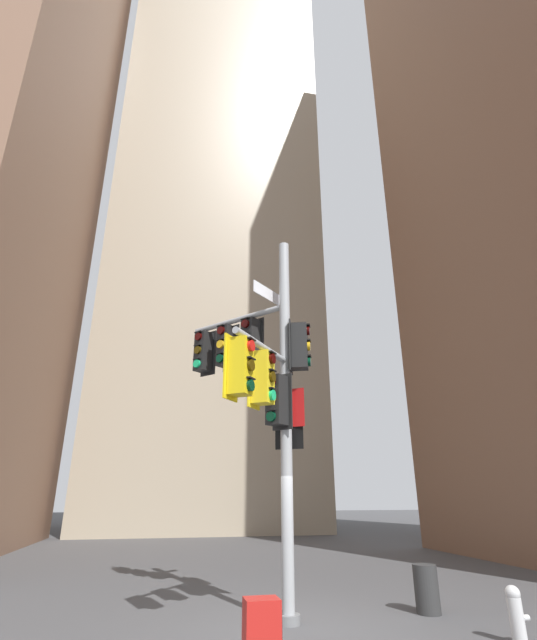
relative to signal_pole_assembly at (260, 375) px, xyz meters
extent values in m
plane|color=#474749|center=(0.52, -0.12, -4.54)|extent=(120.00, 120.00, 0.00)
cube|color=tan|center=(0.65, 25.58, 20.96)|extent=(14.89, 14.89, 51.00)
cylinder|color=#9EA0A3|center=(0.52, -0.12, -0.69)|extent=(0.23, 0.23, 7.69)
cylinder|color=slate|center=(0.52, -0.12, -4.46)|extent=(0.42, 0.42, 0.16)
cylinder|color=#9EA0A3|center=(-0.39, 0.94, 1.58)|extent=(1.91, 2.21, 0.13)
cylinder|color=#9EA0A3|center=(-0.16, -1.02, 0.30)|extent=(1.45, 1.87, 0.13)
cube|color=black|center=(0.03, 0.74, 0.98)|extent=(0.33, 0.38, 1.14)
cube|color=black|center=(-0.12, 0.62, 0.98)|extent=(0.48, 0.48, 1.00)
cylinder|color=#360605|center=(-0.27, 0.49, 1.33)|extent=(0.18, 0.19, 0.20)
cube|color=black|center=(-0.28, 0.49, 1.45)|extent=(0.20, 0.21, 0.02)
cylinder|color=#3C2C06|center=(-0.27, 0.49, 0.98)|extent=(0.18, 0.19, 0.20)
cube|color=black|center=(-0.28, 0.49, 1.10)|extent=(0.20, 0.21, 0.02)
cylinder|color=#19C672|center=(-0.27, 0.49, 0.63)|extent=(0.18, 0.19, 0.20)
cube|color=black|center=(-0.28, 0.49, 0.75)|extent=(0.20, 0.21, 0.02)
cube|color=black|center=(-0.47, 1.33, 0.98)|extent=(0.33, 0.38, 1.14)
cube|color=black|center=(-0.62, 1.21, 0.98)|extent=(0.48, 0.48, 1.00)
cylinder|color=#360605|center=(-0.77, 1.08, 1.33)|extent=(0.18, 0.19, 0.20)
cube|color=black|center=(-0.77, 1.07, 1.45)|extent=(0.20, 0.21, 0.02)
cylinder|color=yellow|center=(-0.77, 1.08, 0.98)|extent=(0.18, 0.19, 0.20)
cube|color=black|center=(-0.77, 1.07, 1.10)|extent=(0.20, 0.21, 0.02)
cylinder|color=#06311C|center=(-0.77, 1.08, 0.63)|extent=(0.18, 0.19, 0.20)
cube|color=black|center=(-0.77, 1.07, 0.75)|extent=(0.20, 0.21, 0.02)
cube|color=black|center=(-0.97, 1.91, 0.98)|extent=(0.33, 0.38, 1.14)
cube|color=black|center=(-1.12, 1.79, 0.98)|extent=(0.48, 0.48, 1.00)
cylinder|color=#360605|center=(-1.27, 1.66, 1.33)|extent=(0.18, 0.19, 0.20)
cube|color=black|center=(-1.27, 1.66, 1.45)|extent=(0.20, 0.21, 0.02)
cylinder|color=#3C2C06|center=(-1.27, 1.66, 0.98)|extent=(0.18, 0.19, 0.20)
cube|color=black|center=(-1.27, 1.66, 1.10)|extent=(0.20, 0.21, 0.02)
cylinder|color=#19C672|center=(-1.27, 1.66, 0.63)|extent=(0.18, 0.19, 0.20)
cube|color=black|center=(-1.27, 1.66, 0.75)|extent=(0.20, 0.21, 0.02)
cube|color=yellow|center=(-0.31, -0.91, -0.30)|extent=(0.31, 0.40, 1.14)
cube|color=yellow|center=(-0.16, -1.02, -0.30)|extent=(0.48, 0.48, 1.00)
cylinder|color=#360605|center=(0.00, -1.14, 0.05)|extent=(0.17, 0.20, 0.20)
cube|color=black|center=(0.01, -1.15, 0.17)|extent=(0.19, 0.22, 0.02)
cylinder|color=#3C2C06|center=(0.00, -1.14, -0.30)|extent=(0.17, 0.20, 0.20)
cube|color=black|center=(0.01, -1.15, -0.18)|extent=(0.19, 0.22, 0.02)
cylinder|color=#19C672|center=(0.00, -1.14, -0.65)|extent=(0.17, 0.20, 0.20)
cube|color=black|center=(0.01, -1.15, -0.53)|extent=(0.19, 0.22, 0.02)
cube|color=yellow|center=(-0.85, -1.63, -0.30)|extent=(0.31, 0.40, 1.14)
cube|color=yellow|center=(-0.69, -1.74, -0.30)|extent=(0.48, 0.48, 1.00)
cylinder|color=red|center=(-0.53, -1.86, 0.05)|extent=(0.17, 0.20, 0.20)
cube|color=black|center=(-0.53, -1.86, 0.17)|extent=(0.19, 0.22, 0.02)
cylinder|color=#3C2C06|center=(-0.53, -1.86, -0.30)|extent=(0.17, 0.20, 0.20)
cube|color=black|center=(-0.53, -1.86, -0.18)|extent=(0.19, 0.22, 0.02)
cylinder|color=#06311C|center=(-0.53, -1.86, -0.65)|extent=(0.17, 0.20, 0.20)
cube|color=black|center=(-0.53, -1.86, -0.53)|extent=(0.19, 0.22, 0.02)
cube|color=black|center=(0.63, -0.17, 0.62)|extent=(0.19, 0.46, 1.14)
cube|color=black|center=(0.81, -0.23, 0.62)|extent=(0.44, 0.44, 1.00)
cylinder|color=#360605|center=(1.00, -0.30, 0.97)|extent=(0.13, 0.21, 0.20)
cube|color=black|center=(1.01, -0.30, 1.09)|extent=(0.14, 0.23, 0.02)
cylinder|color=yellow|center=(1.00, -0.30, 0.62)|extent=(0.13, 0.21, 0.20)
cube|color=black|center=(1.01, -0.30, 0.74)|extent=(0.14, 0.23, 0.02)
cylinder|color=#06311C|center=(1.00, -0.30, 0.27)|extent=(0.13, 0.21, 0.20)
cube|color=black|center=(1.01, -0.30, 0.39)|extent=(0.14, 0.23, 0.02)
cube|color=black|center=(0.42, -0.21, -0.59)|extent=(0.34, 0.38, 1.14)
cube|color=black|center=(0.28, -0.33, -0.59)|extent=(0.48, 0.48, 1.00)
cylinder|color=#360605|center=(0.13, -0.46, -0.24)|extent=(0.18, 0.19, 0.20)
cube|color=black|center=(0.12, -0.47, -0.12)|extent=(0.20, 0.21, 0.02)
cylinder|color=yellow|center=(0.13, -0.46, -0.59)|extent=(0.18, 0.19, 0.20)
cube|color=black|center=(0.12, -0.47, -0.47)|extent=(0.20, 0.21, 0.02)
cylinder|color=#06311C|center=(0.13, -0.46, -0.94)|extent=(0.18, 0.19, 0.20)
cube|color=black|center=(0.12, -0.47, -0.82)|extent=(0.20, 0.21, 0.02)
cube|color=white|center=(0.28, 0.13, 1.92)|extent=(1.03, 0.98, 0.28)
cube|color=#19479E|center=(0.28, 0.13, 1.92)|extent=(1.00, 0.95, 0.24)
cube|color=red|center=(0.65, 0.05, -0.66)|extent=(0.51, 0.42, 0.80)
cube|color=white|center=(0.65, 0.05, -0.66)|extent=(0.47, 0.39, 0.76)
cube|color=black|center=(0.63, 0.07, -1.15)|extent=(0.53, 0.32, 0.72)
cube|color=white|center=(0.63, 0.07, -1.15)|extent=(0.49, 0.29, 0.68)
cylinder|color=silver|center=(3.72, -2.00, -4.22)|extent=(0.22, 0.22, 0.63)
sphere|color=silver|center=(3.72, -2.00, -3.85)|extent=(0.23, 0.23, 0.23)
cylinder|color=silver|center=(3.88, -2.00, -4.19)|extent=(0.10, 0.09, 0.09)
cube|color=black|center=(-0.30, -2.82, -3.88)|extent=(0.01, 0.29, 0.34)
cylinder|color=#2D2D2D|center=(3.36, 0.05, -4.11)|extent=(0.47, 0.47, 0.86)
camera|label=1|loc=(-1.85, -9.39, -2.38)|focal=25.87mm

